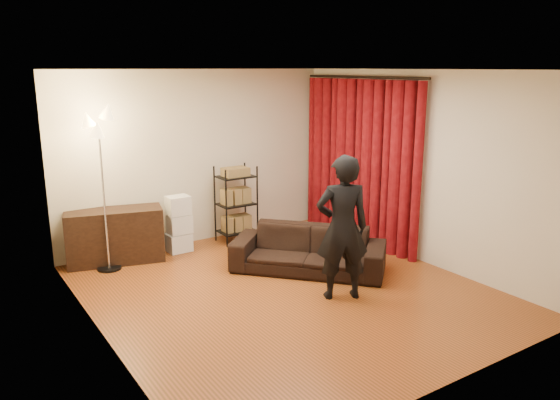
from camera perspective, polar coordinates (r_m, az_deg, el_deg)
floor at (r=6.92m, az=0.68°, el=-9.49°), size 5.00×5.00×0.00m
ceiling at (r=6.36m, az=0.75°, el=13.47°), size 5.00×5.00×0.00m
wall_back at (r=8.66m, az=-8.62°, el=4.42°), size 5.00×0.00×5.00m
wall_front at (r=4.72m, az=18.01°, el=-3.97°), size 5.00×0.00×5.00m
wall_left at (r=5.60m, az=-18.72°, el=-1.27°), size 0.00×5.00×5.00m
wall_right at (r=7.97m, az=14.27°, el=3.34°), size 0.00×5.00×5.00m
curtain_rod at (r=8.58m, az=8.65°, el=12.59°), size 0.04×2.65×0.04m
curtain at (r=8.69m, az=8.24°, el=3.96°), size 0.22×2.65×2.55m
sofa at (r=7.48m, az=2.98°, el=-5.23°), size 1.98×2.06×0.60m
person at (r=6.50m, az=6.52°, el=-2.90°), size 0.76×0.65×1.76m
media_cabinet at (r=8.13m, az=-16.85°, el=-3.62°), size 1.41×0.82×0.77m
storage_boxes at (r=8.35m, az=-10.55°, el=-2.47°), size 0.36×0.30×0.87m
wire_shelf at (r=8.68m, az=-4.61°, el=-0.43°), size 0.62×0.49×1.22m
floor_lamp at (r=7.68m, az=-17.96°, el=0.69°), size 0.40×0.40×2.17m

